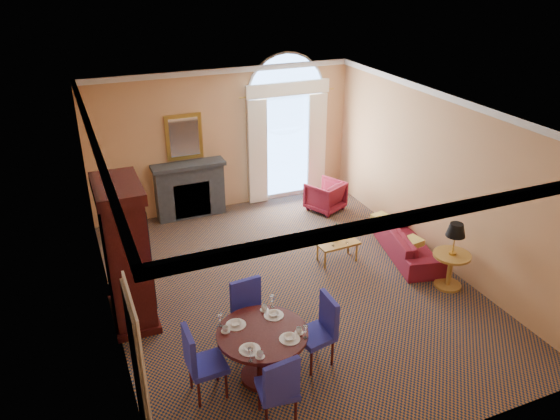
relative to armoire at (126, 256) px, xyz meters
name	(u,v)px	position (x,y,z in m)	size (l,w,h in m)	color
ground	(291,287)	(2.72, -0.18, -1.14)	(7.50, 7.50, 0.00)	#101D33
room_envelope	(275,142)	(2.69, 0.48, 1.37)	(6.04, 7.52, 3.45)	tan
armoire	(126,256)	(0.00, 0.00, 0.00)	(0.68, 1.21, 2.37)	#340D0C
dining_table	(262,344)	(1.44, -2.13, -0.56)	(1.25, 1.25, 0.99)	#340D0C
dining_chair_north	(248,310)	(1.50, -1.36, -0.53)	(0.57, 0.57, 1.08)	navy
dining_chair_south	(279,387)	(1.33, -2.98, -0.53)	(0.54, 0.55, 1.08)	navy
dining_chair_east	(321,326)	(2.34, -2.12, -0.53)	(0.56, 0.56, 1.08)	navy
dining_chair_west	(199,359)	(0.55, -2.12, -0.53)	(0.51, 0.50, 1.08)	navy
sofa	(408,244)	(5.27, -0.07, -0.86)	(1.91, 0.75, 0.56)	maroon
armchair	(325,196)	(4.74, 2.47, -0.80)	(0.74, 0.76, 0.69)	maroon
coffee_table	(338,243)	(3.91, 0.32, -0.75)	(0.82, 0.49, 0.75)	#AD7B34
side_table	(453,249)	(5.32, -1.24, -0.39)	(0.66, 0.66, 1.23)	#AD7B34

